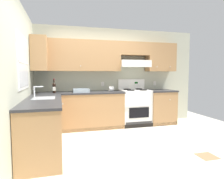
{
  "coord_description": "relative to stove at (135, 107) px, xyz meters",
  "views": [
    {
      "loc": [
        -0.95,
        -3.59,
        1.36
      ],
      "look_at": [
        0.19,
        0.7,
        1.0
      ],
      "focal_mm": 31.64,
      "sensor_mm": 36.0,
      "label": 1
    }
  ],
  "objects": [
    {
      "name": "counter_back_run",
      "position": [
        -0.89,
        -0.01,
        -0.03
      ],
      "size": [
        3.6,
        0.65,
        0.91
      ],
      "color": "#A87A4C",
      "rests_on": "ground_plane"
    },
    {
      "name": "floor_accent_tile",
      "position": [
        0.41,
        -2.2,
        -0.48
      ],
      "size": [
        0.3,
        0.3,
        0.01
      ],
      "primitive_type": "cube",
      "color": "olive",
      "rests_on": "ground_plane"
    },
    {
      "name": "wall_back",
      "position": [
        -0.56,
        0.27,
        1.0
      ],
      "size": [
        4.68,
        0.57,
        2.55
      ],
      "color": "#B7BAA3",
      "rests_on": "ground_plane"
    },
    {
      "name": "bowl",
      "position": [
        -1.42,
        -0.09,
        0.46
      ],
      "size": [
        0.39,
        0.27,
        0.08
      ],
      "color": "#9EADB7",
      "rests_on": "counter_back_run"
    },
    {
      "name": "paper_towel_roll",
      "position": [
        -0.64,
        0.02,
        0.5
      ],
      "size": [
        0.12,
        0.13,
        0.13
      ],
      "color": "white",
      "rests_on": "counter_back_run"
    },
    {
      "name": "ground_plane",
      "position": [
        -0.96,
        -1.25,
        -0.48
      ],
      "size": [
        7.04,
        7.04,
        0.0
      ],
      "primitive_type": "plane",
      "color": "beige"
    },
    {
      "name": "wine_bottle",
      "position": [
        -2.04,
        -0.1,
        0.56
      ],
      "size": [
        0.08,
        0.08,
        0.33
      ],
      "color": "black",
      "rests_on": "counter_back_run"
    },
    {
      "name": "counter_left_run",
      "position": [
        -2.2,
        -1.25,
        -0.02
      ],
      "size": [
        0.63,
        1.91,
        1.13
      ],
      "color": "#A87A4C",
      "rests_on": "ground_plane"
    },
    {
      "name": "wall_left",
      "position": [
        -2.55,
        -1.03,
        0.87
      ],
      "size": [
        0.47,
        4.0,
        2.55
      ],
      "color": "#B7BAA3",
      "rests_on": "ground_plane"
    },
    {
      "name": "stove",
      "position": [
        0.0,
        0.0,
        0.0
      ],
      "size": [
        0.76,
        0.62,
        1.2
      ],
      "color": "white",
      "rests_on": "ground_plane"
    }
  ]
}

